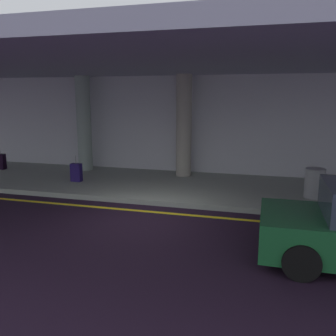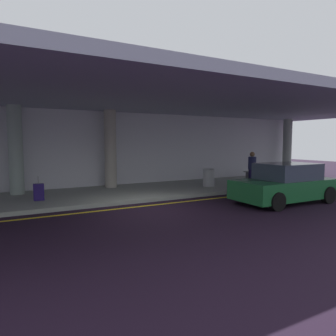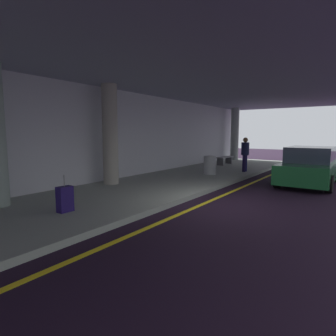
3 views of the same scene
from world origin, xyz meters
The scene contains 13 objects.
ground_plane centered at (0.00, 0.00, 0.00)m, with size 60.00×60.00×0.00m, color black.
sidewalk centered at (0.00, 3.10, 0.07)m, with size 26.00×4.20×0.15m, color gray.
lane_stripe_yellow centered at (0.00, 0.46, 0.00)m, with size 26.00×0.14×0.01m, color yellow.
support_column_left_mid centered at (-4.00, 4.48, 1.97)m, with size 0.56×0.56×3.65m, color gray.
support_column_center centered at (0.00, 4.48, 1.97)m, with size 0.56×0.56×3.65m, color gray.
support_column_right_mid centered at (12.00, 4.48, 1.97)m, with size 0.56×0.56×3.65m, color gray.
ceiling_overhang centered at (0.00, 2.60, 3.95)m, with size 28.00×13.20×0.30m, color #8A8CA3.
terminal_back_wall centered at (0.00, 5.35, 1.90)m, with size 26.00×0.30×3.80m, color #B5B6BF.
car_dark_green centered at (4.96, -1.49, 0.71)m, with size 4.10×1.92×1.50m.
traveler_with_luggage centered at (6.18, 1.57, 1.11)m, with size 0.38×0.38×1.68m.
suitcase_upright_secondary centered at (-3.34, 2.56, 0.46)m, with size 0.36×0.22×0.90m.
bench_metal centered at (8.58, 3.69, 0.50)m, with size 1.60×0.50×0.48m.
trash_bin_steel centered at (4.31, 2.55, 0.57)m, with size 0.56×0.56×0.85m, color gray.
Camera 2 is at (-4.29, -9.36, 2.30)m, focal length 32.18 mm.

